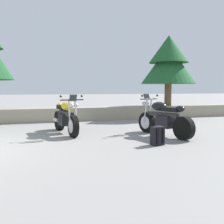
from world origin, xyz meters
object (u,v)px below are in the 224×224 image
object	(u,v)px
motorcycle_black_centre	(163,119)
pine_tree_mid_right	(169,61)
rider_backpack	(157,135)
motorcycle_yellow_near_left	(66,117)

from	to	relation	value
motorcycle_black_centre	pine_tree_mid_right	size ratio (longest dim) A/B	0.62
rider_backpack	pine_tree_mid_right	world-z (taller)	pine_tree_mid_right
motorcycle_black_centre	pine_tree_mid_right	distance (m)	5.44
rider_backpack	pine_tree_mid_right	xyz separation A→B (m)	(3.26, 5.39, 2.40)
pine_tree_mid_right	motorcycle_black_centre	bearing A→B (deg)	-120.40
motorcycle_yellow_near_left	rider_backpack	world-z (taller)	motorcycle_yellow_near_left
motorcycle_yellow_near_left	motorcycle_black_centre	world-z (taller)	same
motorcycle_yellow_near_left	pine_tree_mid_right	xyz separation A→B (m)	(5.14, 3.13, 2.15)
pine_tree_mid_right	rider_backpack	bearing A→B (deg)	-121.15
motorcycle_black_centre	rider_backpack	bearing A→B (deg)	-124.03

